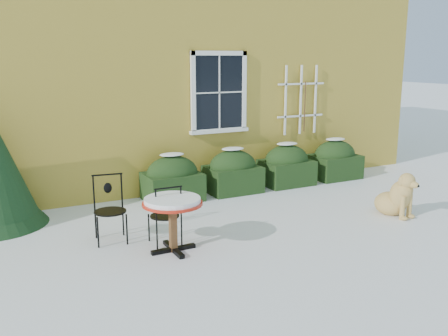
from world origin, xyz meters
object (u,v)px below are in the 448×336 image
bistro_table (173,207)px  patio_chair_near (166,215)px  dog (397,198)px  patio_chair_far (110,209)px

bistro_table → patio_chair_near: (0.01, 0.31, -0.20)m
bistro_table → dog: (4.00, -0.26, -0.32)m
bistro_table → dog: size_ratio=0.92×
dog → patio_chair_near: bearing=165.2°
bistro_table → patio_chair_near: bearing=88.4°
bistro_table → dog: dog is taller
patio_chair_near → patio_chair_far: 0.85m
patio_chair_near → dog: (3.99, -0.56, -0.12)m
dog → patio_chair_far: bearing=160.2°
bistro_table → patio_chair_far: (-0.66, 0.83, -0.16)m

